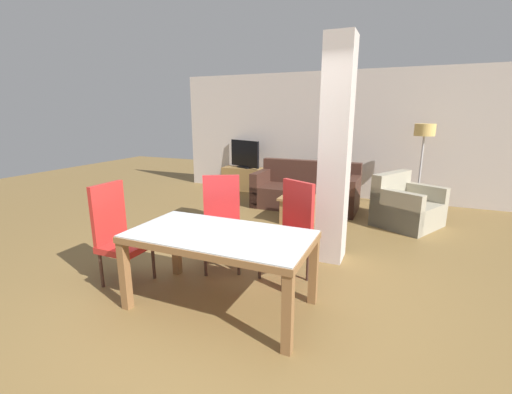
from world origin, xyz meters
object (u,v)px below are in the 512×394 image
object	(u,v)px
sofa	(306,192)
floor_lamp	(424,138)
dining_table	(220,248)
dining_chair_head_left	(118,232)
dining_chair_far_left	(222,220)
tv_screen	(245,155)
bottle	(305,193)
dining_chair_far_right	(290,229)
armchair	(406,208)
tv_stand	(245,179)
coffee_table	(299,209)

from	to	relation	value
sofa	floor_lamp	xyz separation A→B (m)	(2.02, 0.72, 1.08)
dining_table	dining_chair_head_left	bearing A→B (deg)	180.00
dining_chair_far_left	sofa	world-z (taller)	dining_chair_far_left
dining_table	floor_lamp	size ratio (longest dim) A/B	1.05
tv_screen	dining_table	bearing A→B (deg)	135.50
dining_table	dining_chair_far_left	bearing A→B (deg)	117.77
dining_chair_head_left	bottle	bearing A→B (deg)	154.01
dining_chair_far_left	dining_chair_far_right	size ratio (longest dim) A/B	1.00
dining_chair_far_left	dining_chair_far_right	xyz separation A→B (m)	(0.85, 0.01, 0.00)
dining_chair_head_left	floor_lamp	size ratio (longest dim) A/B	0.68
dining_chair_far_left	tv_screen	size ratio (longest dim) A/B	1.26
armchair	tv_screen	world-z (taller)	tv_screen
armchair	tv_stand	distance (m)	3.85
sofa	dining_table	bearing A→B (deg)	92.97
coffee_table	sofa	bearing A→B (deg)	98.80
dining_chair_far_right	sofa	size ratio (longest dim) A/B	0.55
armchair	dining_chair_head_left	bearing A→B (deg)	-12.37
armchair	sofa	bearing A→B (deg)	-75.26
tv_stand	tv_screen	world-z (taller)	tv_screen
dining_chair_head_left	tv_stand	world-z (taller)	dining_chair_head_left
dining_table	dining_chair_far_left	xyz separation A→B (m)	(-0.43, 0.81, -0.02)
armchair	floor_lamp	world-z (taller)	floor_lamp
armchair	coffee_table	distance (m)	1.75
coffee_table	dining_table	bearing A→B (deg)	-89.01
dining_chair_head_left	tv_stand	bearing A→B (deg)	-171.40
dining_table	bottle	size ratio (longest dim) A/B	6.45
bottle	tv_stand	size ratio (longest dim) A/B	0.25
dining_chair_far_left	bottle	size ratio (longest dim) A/B	4.17
sofa	bottle	distance (m)	1.15
sofa	floor_lamp	bearing A→B (deg)	-160.48
armchair	bottle	size ratio (longest dim) A/B	4.64
sofa	coffee_table	world-z (taller)	sofa
dining_table	dining_chair_far_right	distance (m)	0.93
coffee_table	tv_screen	distance (m)	2.79
dining_chair_far_left	tv_stand	world-z (taller)	dining_chair_far_left
dining_table	tv_screen	bearing A→B (deg)	112.50
tv_stand	bottle	bearing A→B (deg)	-45.10
dining_chair_head_left	tv_screen	distance (m)	4.83
coffee_table	tv_screen	size ratio (longest dim) A/B	0.71
coffee_table	tv_stand	bearing A→B (deg)	135.07
dining_chair_head_left	sofa	distance (m)	3.95
dining_chair_head_left	bottle	world-z (taller)	dining_chair_head_left
dining_table	dining_chair_far_right	bearing A→B (deg)	62.68
bottle	dining_chair_far_left	bearing A→B (deg)	-104.67
dining_chair_far_left	dining_chair_far_right	distance (m)	0.86
dining_chair_far_right	bottle	distance (m)	1.92
dining_table	sofa	xyz separation A→B (m)	(-0.20, 3.80, -0.29)
bottle	tv_stand	distance (m)	2.91
tv_stand	armchair	bearing A→B (deg)	-21.22
dining_chair_head_left	coffee_table	size ratio (longest dim) A/B	1.78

